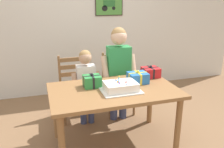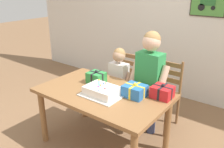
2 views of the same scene
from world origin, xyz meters
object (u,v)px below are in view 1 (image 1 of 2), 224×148
birthday_cake (121,87)px  gift_box_corner_small (138,78)px  gift_box_red_large (151,72)px  child_older (119,65)px  dining_table (114,97)px  child_younger (86,80)px  gift_box_beside_cake (92,81)px  chair_left (75,87)px  chair_right (118,83)px

birthday_cake → gift_box_corner_small: birthday_cake is taller
gift_box_red_large → child_older: bearing=135.8°
dining_table → child_younger: child_younger is taller
gift_box_corner_small → child_older: child_older is taller
gift_box_beside_cake → child_older: child_older is taller
dining_table → child_younger: size_ratio=1.37×
chair_left → child_older: (0.59, -0.26, 0.35)m
gift_box_beside_cake → child_older: size_ratio=0.15×
child_older → child_younger: child_older is taller
birthday_cake → chair_left: (-0.39, 0.93, -0.31)m
gift_box_corner_small → chair_left: chair_left is taller
birthday_cake → chair_left: 1.05m
dining_table → child_younger: (-0.21, 0.60, 0.02)m
chair_left → birthday_cake: bearing=-67.4°
birthday_cake → gift_box_beside_cake: birthday_cake is taller
gift_box_corner_small → child_older: 0.49m
gift_box_beside_cake → gift_box_corner_small: 0.57m
child_older → birthday_cake: bearing=-107.0°
gift_box_red_large → child_older: (-0.33, 0.32, 0.03)m
child_older → child_younger: (-0.47, 0.00, -0.17)m
dining_table → gift_box_beside_cake: 0.31m
chair_left → gift_box_corner_small: bearing=-47.3°
birthday_cake → gift_box_beside_cake: (-0.28, 0.23, 0.02)m
birthday_cake → chair_right: (0.28, 0.93, -0.31)m
child_younger → child_older: bearing=-0.1°
dining_table → gift_box_corner_small: (0.35, 0.12, 0.16)m
chair_left → chair_right: size_ratio=1.00×
child_younger → dining_table: bearing=-71.0°
chair_left → child_older: child_older is taller
dining_table → gift_box_red_large: gift_box_red_large is taller
dining_table → chair_right: chair_right is taller
birthday_cake → gift_box_corner_small: size_ratio=1.87×
birthday_cake → child_older: (0.21, 0.67, 0.05)m
chair_right → child_older: size_ratio=0.68×
chair_left → child_younger: bearing=-63.7°
gift_box_red_large → child_younger: bearing=157.9°
gift_box_red_large → gift_box_corner_small: size_ratio=0.93×
child_older → child_younger: bearing=179.9°
gift_box_red_large → chair_right: 0.71m
gift_box_red_large → chair_right: chair_right is taller
gift_box_corner_small → child_younger: child_younger is taller
gift_box_beside_cake → child_older: (0.48, 0.45, 0.03)m
gift_box_red_large → gift_box_beside_cake: bearing=-171.4°
gift_box_red_large → birthday_cake: bearing=-147.1°
birthday_cake → child_older: 0.71m
chair_right → dining_table: bearing=-111.3°
birthday_cake → gift_box_beside_cake: size_ratio=2.15×
chair_left → chair_right: (0.66, -0.00, 0.00)m
gift_box_red_large → gift_box_corner_small: same height
gift_box_red_large → gift_box_beside_cake: 0.82m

